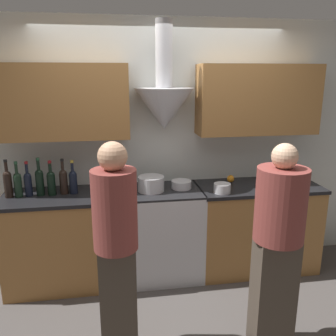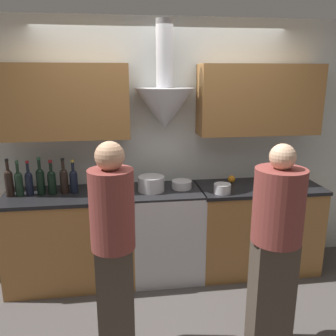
{
  "view_description": "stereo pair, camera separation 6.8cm",
  "coord_description": "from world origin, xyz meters",
  "px_view_note": "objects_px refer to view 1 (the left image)",
  "views": [
    {
      "loc": [
        -0.52,
        -3.02,
        2.05
      ],
      "look_at": [
        0.0,
        0.22,
        1.18
      ],
      "focal_mm": 38.0,
      "sensor_mm": 36.0,
      "label": 1
    },
    {
      "loc": [
        -0.45,
        -3.03,
        2.05
      ],
      "look_at": [
        0.0,
        0.22,
        1.18
      ],
      "focal_mm": 38.0,
      "sensor_mm": 36.0,
      "label": 2
    }
  ],
  "objects_px": {
    "wine_bottle_3": "(40,181)",
    "stock_pot": "(151,184)",
    "saucepan": "(222,188)",
    "person_foreground_right": "(277,241)",
    "person_foreground_left": "(116,242)",
    "mixing_bowl": "(181,184)",
    "wine_bottle_2": "(28,183)",
    "wine_bottle_5": "(63,180)",
    "wine_bottle_6": "(73,181)",
    "orange_fruit": "(231,179)",
    "wine_bottle_4": "(51,182)",
    "stove_range": "(166,232)",
    "wine_bottle_1": "(18,183)",
    "wine_bottle_0": "(8,182)"
  },
  "relations": [
    {
      "from": "wine_bottle_2",
      "to": "saucepan",
      "type": "relative_size",
      "value": 2.04
    },
    {
      "from": "wine_bottle_4",
      "to": "person_foreground_right",
      "type": "xyz_separation_m",
      "value": [
        1.74,
        -1.16,
        -0.19
      ]
    },
    {
      "from": "wine_bottle_6",
      "to": "stock_pot",
      "type": "height_order",
      "value": "wine_bottle_6"
    },
    {
      "from": "wine_bottle_5",
      "to": "orange_fruit",
      "type": "distance_m",
      "value": 1.72
    },
    {
      "from": "wine_bottle_6",
      "to": "person_foreground_right",
      "type": "bearing_deg",
      "value": -37.24
    },
    {
      "from": "wine_bottle_4",
      "to": "person_foreground_right",
      "type": "height_order",
      "value": "person_foreground_right"
    },
    {
      "from": "wine_bottle_4",
      "to": "saucepan",
      "type": "height_order",
      "value": "wine_bottle_4"
    },
    {
      "from": "person_foreground_right",
      "to": "wine_bottle_4",
      "type": "bearing_deg",
      "value": 146.38
    },
    {
      "from": "wine_bottle_2",
      "to": "wine_bottle_5",
      "type": "xyz_separation_m",
      "value": [
        0.32,
        0.01,
        0.01
      ]
    },
    {
      "from": "wine_bottle_3",
      "to": "person_foreground_left",
      "type": "distance_m",
      "value": 1.26
    },
    {
      "from": "stove_range",
      "to": "wine_bottle_0",
      "type": "distance_m",
      "value": 1.61
    },
    {
      "from": "wine_bottle_4",
      "to": "stock_pot",
      "type": "bearing_deg",
      "value": -1.89
    },
    {
      "from": "wine_bottle_5",
      "to": "person_foreground_right",
      "type": "bearing_deg",
      "value": -35.74
    },
    {
      "from": "wine_bottle_0",
      "to": "wine_bottle_3",
      "type": "distance_m",
      "value": 0.28
    },
    {
      "from": "saucepan",
      "to": "wine_bottle_2",
      "type": "bearing_deg",
      "value": 173.77
    },
    {
      "from": "person_foreground_left",
      "to": "wine_bottle_3",
      "type": "bearing_deg",
      "value": 123.58
    },
    {
      "from": "wine_bottle_3",
      "to": "stock_pot",
      "type": "xyz_separation_m",
      "value": [
        1.05,
        -0.04,
        -0.07
      ]
    },
    {
      "from": "person_foreground_left",
      "to": "person_foreground_right",
      "type": "xyz_separation_m",
      "value": [
        1.16,
        -0.13,
        -0.02
      ]
    },
    {
      "from": "wine_bottle_0",
      "to": "wine_bottle_5",
      "type": "distance_m",
      "value": 0.5
    },
    {
      "from": "wine_bottle_0",
      "to": "mixing_bowl",
      "type": "bearing_deg",
      "value": 0.36
    },
    {
      "from": "mixing_bowl",
      "to": "orange_fruit",
      "type": "xyz_separation_m",
      "value": [
        0.56,
        0.12,
        -0.0
      ]
    },
    {
      "from": "mixing_bowl",
      "to": "wine_bottle_2",
      "type": "bearing_deg",
      "value": -179.98
    },
    {
      "from": "wine_bottle_2",
      "to": "wine_bottle_5",
      "type": "height_order",
      "value": "wine_bottle_5"
    },
    {
      "from": "wine_bottle_3",
      "to": "orange_fruit",
      "type": "distance_m",
      "value": 1.93
    },
    {
      "from": "stove_range",
      "to": "stock_pot",
      "type": "distance_m",
      "value": 0.56
    },
    {
      "from": "wine_bottle_6",
      "to": "stock_pot",
      "type": "distance_m",
      "value": 0.75
    },
    {
      "from": "wine_bottle_5",
      "to": "stock_pot",
      "type": "bearing_deg",
      "value": -3.2
    },
    {
      "from": "wine_bottle_4",
      "to": "mixing_bowl",
      "type": "relative_size",
      "value": 1.66
    },
    {
      "from": "wine_bottle_5",
      "to": "person_foreground_right",
      "type": "height_order",
      "value": "person_foreground_right"
    },
    {
      "from": "stove_range",
      "to": "mixing_bowl",
      "type": "relative_size",
      "value": 4.62
    },
    {
      "from": "wine_bottle_4",
      "to": "wine_bottle_5",
      "type": "xyz_separation_m",
      "value": [
        0.11,
        0.02,
        0.0
      ]
    },
    {
      "from": "stove_range",
      "to": "person_foreground_left",
      "type": "xyz_separation_m",
      "value": [
        -0.52,
        -1.02,
        0.43
      ]
    },
    {
      "from": "wine_bottle_3",
      "to": "wine_bottle_4",
      "type": "xyz_separation_m",
      "value": [
        0.11,
        -0.01,
        -0.01
      ]
    },
    {
      "from": "stove_range",
      "to": "wine_bottle_4",
      "type": "bearing_deg",
      "value": 179.18
    },
    {
      "from": "stock_pot",
      "to": "mixing_bowl",
      "type": "height_order",
      "value": "stock_pot"
    },
    {
      "from": "wine_bottle_5",
      "to": "mixing_bowl",
      "type": "distance_m",
      "value": 1.15
    },
    {
      "from": "stock_pot",
      "to": "saucepan",
      "type": "xyz_separation_m",
      "value": [
        0.68,
        -0.17,
        -0.03
      ]
    },
    {
      "from": "stove_range",
      "to": "wine_bottle_6",
      "type": "height_order",
      "value": "wine_bottle_6"
    },
    {
      "from": "mixing_bowl",
      "to": "person_foreground_left",
      "type": "distance_m",
      "value": 1.24
    },
    {
      "from": "stove_range",
      "to": "wine_bottle_1",
      "type": "relative_size",
      "value": 2.73
    },
    {
      "from": "wine_bottle_0",
      "to": "saucepan",
      "type": "height_order",
      "value": "wine_bottle_0"
    },
    {
      "from": "wine_bottle_3",
      "to": "stock_pot",
      "type": "height_order",
      "value": "wine_bottle_3"
    },
    {
      "from": "stove_range",
      "to": "person_foreground_left",
      "type": "relative_size",
      "value": 0.57
    },
    {
      "from": "wine_bottle_5",
      "to": "orange_fruit",
      "type": "height_order",
      "value": "wine_bottle_5"
    },
    {
      "from": "wine_bottle_1",
      "to": "saucepan",
      "type": "xyz_separation_m",
      "value": [
        1.93,
        -0.19,
        -0.09
      ]
    },
    {
      "from": "stove_range",
      "to": "wine_bottle_0",
      "type": "xyz_separation_m",
      "value": [
        -1.49,
        0.01,
        0.61
      ]
    },
    {
      "from": "wine_bottle_3",
      "to": "wine_bottle_4",
      "type": "bearing_deg",
      "value": -4.28
    },
    {
      "from": "orange_fruit",
      "to": "stove_range",
      "type": "bearing_deg",
      "value": -168.93
    },
    {
      "from": "saucepan",
      "to": "person_foreground_right",
      "type": "xyz_separation_m",
      "value": [
        0.12,
        -0.96,
        -0.1
      ]
    },
    {
      "from": "wine_bottle_0",
      "to": "wine_bottle_2",
      "type": "bearing_deg",
      "value": 3.24
    }
  ]
}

